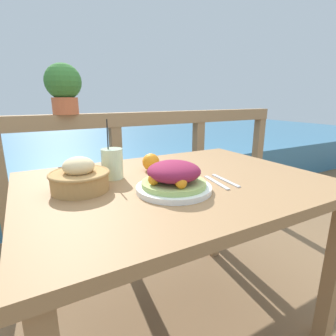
{
  "coord_description": "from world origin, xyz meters",
  "views": [
    {
      "loc": [
        -0.54,
        -0.9,
        1.09
      ],
      "look_at": [
        -0.05,
        -0.02,
        0.82
      ],
      "focal_mm": 28.0,
      "sensor_mm": 36.0,
      "label": 1
    }
  ],
  "objects_px": {
    "salad_plate": "(174,178)",
    "drink_glass": "(112,164)",
    "potted_plant": "(63,86)",
    "bread_basket": "(80,177)"
  },
  "relations": [
    {
      "from": "salad_plate",
      "to": "potted_plant",
      "type": "xyz_separation_m",
      "value": [
        -0.22,
        0.91,
        0.35
      ]
    },
    {
      "from": "drink_glass",
      "to": "potted_plant",
      "type": "bearing_deg",
      "value": 96.29
    },
    {
      "from": "potted_plant",
      "to": "bread_basket",
      "type": "bearing_deg",
      "value": -96.22
    },
    {
      "from": "salad_plate",
      "to": "drink_glass",
      "type": "relative_size",
      "value": 1.13
    },
    {
      "from": "salad_plate",
      "to": "drink_glass",
      "type": "xyz_separation_m",
      "value": [
        -0.15,
        0.26,
        0.02
      ]
    },
    {
      "from": "potted_plant",
      "to": "drink_glass",
      "type": "bearing_deg",
      "value": -83.71
    },
    {
      "from": "salad_plate",
      "to": "drink_glass",
      "type": "bearing_deg",
      "value": 118.93
    },
    {
      "from": "salad_plate",
      "to": "drink_glass",
      "type": "distance_m",
      "value": 0.3
    },
    {
      "from": "salad_plate",
      "to": "bread_basket",
      "type": "height_order",
      "value": "bread_basket"
    },
    {
      "from": "salad_plate",
      "to": "bread_basket",
      "type": "relative_size",
      "value": 1.28
    }
  ]
}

